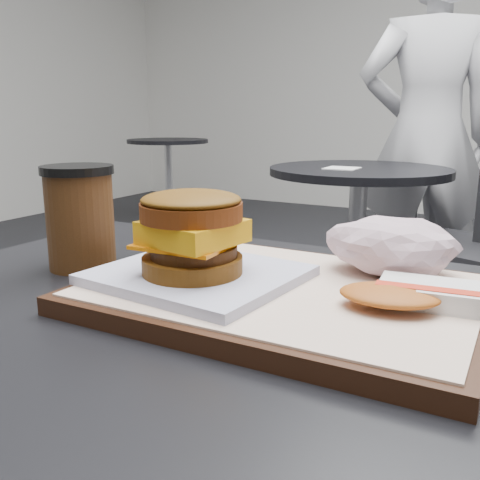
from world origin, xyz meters
name	(u,v)px	position (x,y,z in m)	size (l,w,h in m)	color
serving_tray	(284,294)	(0.04, 0.06, 0.78)	(0.38, 0.28, 0.02)	black
breakfast_sandwich	(194,243)	(-0.05, 0.03, 0.83)	(0.21, 0.19, 0.09)	silver
hash_brown	(413,294)	(0.16, 0.06, 0.80)	(0.12, 0.10, 0.02)	silver
crumpled_wrapper	(391,245)	(0.12, 0.15, 0.82)	(0.13, 0.11, 0.06)	silver
coffee_cup	(80,217)	(-0.23, 0.06, 0.83)	(0.09, 0.09, 0.12)	#41230F
neighbor_table	(357,218)	(-0.35, 1.65, 0.55)	(0.70, 0.70, 0.75)	black
napkin	(342,168)	(-0.40, 1.57, 0.75)	(0.12, 0.12, 0.00)	white
patron	(426,137)	(-0.20, 2.15, 0.85)	(0.62, 0.41, 1.70)	silver
bg_table_mid	(168,162)	(-2.40, 3.20, 0.56)	(0.66, 0.66, 0.75)	black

